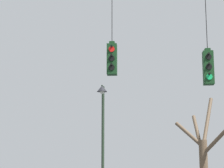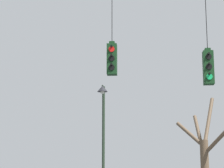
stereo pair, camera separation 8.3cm
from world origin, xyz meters
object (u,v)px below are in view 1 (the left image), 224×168
(traffic_light_near_right_pole, at_px, (112,59))
(traffic_light_near_left_pole, at_px, (208,67))
(street_lamp, at_px, (103,125))
(bare_tree, at_px, (204,156))

(traffic_light_near_right_pole, relative_size, traffic_light_near_left_pole, 0.85)
(traffic_light_near_right_pole, bearing_deg, street_lamp, 100.70)
(traffic_light_near_left_pole, relative_size, street_lamp, 0.65)
(traffic_light_near_right_pole, xyz_separation_m, bare_tree, (4.22, 9.36, -3.05))
(bare_tree, bearing_deg, traffic_light_near_right_pole, -114.26)
(traffic_light_near_right_pole, relative_size, street_lamp, 0.56)
(traffic_light_near_right_pole, distance_m, traffic_light_near_left_pole, 3.26)
(traffic_light_near_left_pole, distance_m, street_lamp, 5.47)
(traffic_light_near_left_pole, height_order, bare_tree, traffic_light_near_left_pole)
(street_lamp, height_order, bare_tree, bare_tree)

